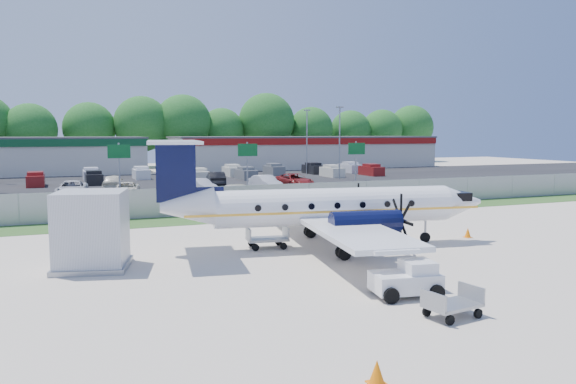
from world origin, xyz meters
name	(u,v)px	position (x,y,z in m)	size (l,w,h in m)	color
ground	(333,249)	(0.00, 0.00, 0.00)	(170.00, 170.00, 0.00)	beige
grass_verge	(256,216)	(0.00, 12.00, 0.01)	(170.00, 4.00, 0.02)	#2D561E
access_road	(228,205)	(0.00, 19.00, 0.01)	(170.00, 8.00, 0.02)	black
parking_lot	(177,183)	(0.00, 40.00, 0.01)	(170.00, 32.00, 0.02)	black
perimeter_fence	(247,199)	(0.00, 14.00, 1.00)	(120.00, 0.06, 1.99)	gray
building_east	(305,152)	(26.00, 61.98, 2.63)	(44.40, 12.40, 5.24)	silver
sign_left	(119,160)	(-8.00, 22.91, 3.61)	(1.80, 0.26, 5.00)	gray
sign_mid	(248,158)	(3.00, 22.91, 3.61)	(1.80, 0.26, 5.00)	gray
sign_right	(356,156)	(14.00, 22.91, 3.61)	(1.80, 0.26, 5.00)	gray
light_pole_ne	(340,138)	(20.00, 38.00, 5.23)	(0.90, 0.35, 9.09)	gray
light_pole_se	(307,137)	(20.00, 48.00, 5.23)	(0.90, 0.35, 9.09)	gray
tree_line	(139,167)	(0.00, 74.00, 0.00)	(112.00, 6.00, 14.00)	#1B5D1B
aircraft	(327,206)	(-0.08, 0.58, 2.10)	(17.76, 17.44, 5.43)	white
pushback_tug	(408,279)	(-1.18, -8.22, 0.61)	(2.55, 2.02, 1.27)	white
baggage_cart_near	(267,238)	(-2.95, 1.53, 0.50)	(2.18, 1.49, 1.07)	gray
baggage_cart_far	(452,304)	(-1.23, -10.74, 0.43)	(1.91, 1.31, 0.93)	gray
service_container	(92,233)	(-11.35, 0.39, 1.55)	(3.64, 3.64, 3.33)	silver
cone_nose	(468,233)	(8.40, 0.06, 0.26)	(0.38, 0.38, 0.55)	orange
cone_port_wing	(377,373)	(-5.90, -13.93, 0.27)	(0.41, 0.41, 0.58)	orange
cone_starboard_wing	(292,208)	(3.16, 12.98, 0.29)	(0.43, 0.43, 0.61)	orange
road_car_mid	(232,201)	(1.05, 21.19, 0.00)	(1.80, 4.46, 1.52)	beige
road_car_east	(533,192)	(30.43, 16.95, 0.00)	(1.52, 4.36, 1.44)	navy
parked_car_a	(72,197)	(-11.57, 29.61, 0.00)	(2.48, 5.37, 1.49)	silver
parked_car_b	(127,196)	(-6.89, 28.50, 0.00)	(2.13, 4.62, 1.28)	beige
parked_car_c	(201,193)	(0.14, 28.78, 0.00)	(1.46, 4.17, 1.37)	silver
parked_car_d	(266,191)	(6.62, 28.27, 0.00)	(1.65, 4.74, 1.56)	silver
parked_car_e	(295,188)	(10.48, 29.85, 0.00)	(2.53, 5.50, 1.53)	maroon
parked_car_f	(114,190)	(-7.54, 34.60, 0.00)	(1.91, 4.75, 1.62)	beige
parked_car_g	(216,186)	(3.25, 34.88, 0.00)	(1.69, 4.83, 1.59)	black
far_parking_rows	(169,180)	(0.00, 45.00, 0.00)	(56.00, 10.00, 1.60)	gray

